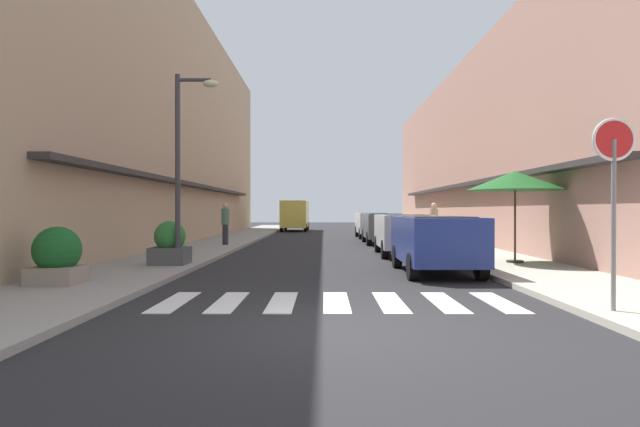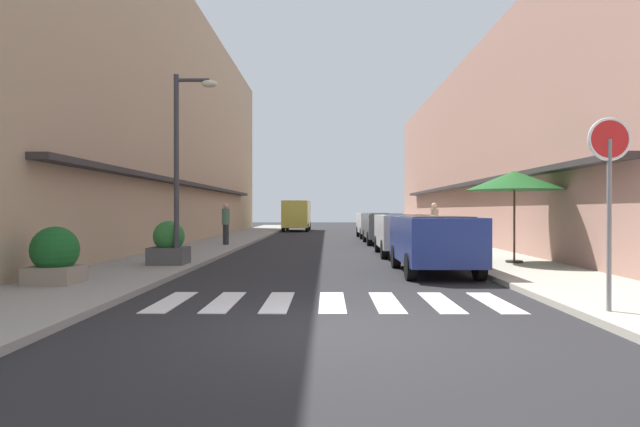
{
  "view_description": "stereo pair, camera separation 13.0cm",
  "coord_description": "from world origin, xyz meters",
  "px_view_note": "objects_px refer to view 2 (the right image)",
  "views": [
    {
      "loc": [
        -0.22,
        -7.32,
        1.62
      ],
      "look_at": [
        -0.37,
        13.78,
        1.5
      ],
      "focal_mm": 30.5,
      "sensor_mm": 36.0,
      "label": 1
    },
    {
      "loc": [
        -0.09,
        -7.32,
        1.62
      ],
      "look_at": [
        -0.37,
        13.78,
        1.5
      ],
      "focal_mm": 30.5,
      "sensor_mm": 36.0,
      "label": 2
    }
  ],
  "objects_px": {
    "delivery_van": "(297,213)",
    "round_street_sign": "(609,163)",
    "pedestrian_walking_far": "(226,223)",
    "street_lamp": "(184,148)",
    "pedestrian_walking_near": "(434,223)",
    "cafe_umbrella": "(514,181)",
    "planter_corner": "(55,256)",
    "parked_car_near": "(434,238)",
    "parked_car_mid": "(403,230)",
    "parked_car_distant": "(374,222)",
    "parked_car_far": "(384,225)",
    "planter_midblock": "(169,244)"
  },
  "relations": [
    {
      "from": "parked_car_far",
      "to": "parked_car_distant",
      "type": "height_order",
      "value": "same"
    },
    {
      "from": "parked_car_near",
      "to": "round_street_sign",
      "type": "bearing_deg",
      "value": -75.59
    },
    {
      "from": "parked_car_mid",
      "to": "cafe_umbrella",
      "type": "xyz_separation_m",
      "value": [
        2.65,
        -3.84,
        1.54
      ]
    },
    {
      "from": "parked_car_distant",
      "to": "cafe_umbrella",
      "type": "relative_size",
      "value": 1.61
    },
    {
      "from": "pedestrian_walking_far",
      "to": "planter_midblock",
      "type": "bearing_deg",
      "value": 7.53
    },
    {
      "from": "cafe_umbrella",
      "to": "planter_corner",
      "type": "relative_size",
      "value": 2.35
    },
    {
      "from": "parked_car_mid",
      "to": "street_lamp",
      "type": "distance_m",
      "value": 8.51
    },
    {
      "from": "street_lamp",
      "to": "pedestrian_walking_near",
      "type": "bearing_deg",
      "value": 43.08
    },
    {
      "from": "round_street_sign",
      "to": "parked_car_distant",
      "type": "bearing_deg",
      "value": 93.56
    },
    {
      "from": "pedestrian_walking_far",
      "to": "delivery_van",
      "type": "bearing_deg",
      "value": -178.72
    },
    {
      "from": "round_street_sign",
      "to": "pedestrian_walking_near",
      "type": "distance_m",
      "value": 14.41
    },
    {
      "from": "street_lamp",
      "to": "planter_corner",
      "type": "distance_m",
      "value": 4.8
    },
    {
      "from": "parked_car_near",
      "to": "cafe_umbrella",
      "type": "height_order",
      "value": "cafe_umbrella"
    },
    {
      "from": "parked_car_far",
      "to": "pedestrian_walking_near",
      "type": "bearing_deg",
      "value": -65.24
    },
    {
      "from": "delivery_van",
      "to": "round_street_sign",
      "type": "height_order",
      "value": "round_street_sign"
    },
    {
      "from": "parked_car_mid",
      "to": "pedestrian_walking_far",
      "type": "xyz_separation_m",
      "value": [
        -7.16,
        4.2,
        0.16
      ]
    },
    {
      "from": "cafe_umbrella",
      "to": "pedestrian_walking_far",
      "type": "xyz_separation_m",
      "value": [
        -9.81,
        8.03,
        -1.38
      ]
    },
    {
      "from": "cafe_umbrella",
      "to": "planter_corner",
      "type": "xyz_separation_m",
      "value": [
        -10.95,
        -4.61,
        -1.79
      ]
    },
    {
      "from": "parked_car_far",
      "to": "cafe_umbrella",
      "type": "distance_m",
      "value": 10.98
    },
    {
      "from": "parked_car_near",
      "to": "pedestrian_walking_near",
      "type": "relative_size",
      "value": 2.28
    },
    {
      "from": "parked_car_near",
      "to": "pedestrian_walking_far",
      "type": "distance_m",
      "value": 12.14
    },
    {
      "from": "parked_car_near",
      "to": "pedestrian_walking_near",
      "type": "bearing_deg",
      "value": 78.78
    },
    {
      "from": "parked_car_distant",
      "to": "planter_midblock",
      "type": "xyz_separation_m",
      "value": [
        -7.15,
        -16.77,
        -0.25
      ]
    },
    {
      "from": "round_street_sign",
      "to": "pedestrian_walking_near",
      "type": "bearing_deg",
      "value": 89.08
    },
    {
      "from": "parked_car_mid",
      "to": "pedestrian_walking_near",
      "type": "bearing_deg",
      "value": 60.34
    },
    {
      "from": "parked_car_near",
      "to": "round_street_sign",
      "type": "height_order",
      "value": "round_street_sign"
    },
    {
      "from": "cafe_umbrella",
      "to": "planter_midblock",
      "type": "bearing_deg",
      "value": -176.82
    },
    {
      "from": "round_street_sign",
      "to": "street_lamp",
      "type": "relative_size",
      "value": 0.56
    },
    {
      "from": "parked_car_mid",
      "to": "planter_midblock",
      "type": "bearing_deg",
      "value": -148.5
    },
    {
      "from": "parked_car_distant",
      "to": "round_street_sign",
      "type": "bearing_deg",
      "value": -86.44
    },
    {
      "from": "parked_car_far",
      "to": "planter_corner",
      "type": "bearing_deg",
      "value": -118.72
    },
    {
      "from": "delivery_van",
      "to": "pedestrian_walking_near",
      "type": "bearing_deg",
      "value": -71.27
    },
    {
      "from": "pedestrian_walking_near",
      "to": "planter_midblock",
      "type": "bearing_deg",
      "value": 134.36
    },
    {
      "from": "pedestrian_walking_near",
      "to": "round_street_sign",
      "type": "bearing_deg",
      "value": -176.36
    },
    {
      "from": "parked_car_distant",
      "to": "street_lamp",
      "type": "height_order",
      "value": "street_lamp"
    },
    {
      "from": "cafe_umbrella",
      "to": "parked_car_far",
      "type": "bearing_deg",
      "value": 104.13
    },
    {
      "from": "parked_car_near",
      "to": "parked_car_distant",
      "type": "relative_size",
      "value": 0.93
    },
    {
      "from": "parked_car_far",
      "to": "round_street_sign",
      "type": "relative_size",
      "value": 1.54
    },
    {
      "from": "parked_car_mid",
      "to": "delivery_van",
      "type": "distance_m",
      "value": 23.69
    },
    {
      "from": "round_street_sign",
      "to": "street_lamp",
      "type": "distance_m",
      "value": 10.47
    },
    {
      "from": "street_lamp",
      "to": "pedestrian_walking_near",
      "type": "relative_size",
      "value": 2.86
    },
    {
      "from": "delivery_van",
      "to": "pedestrian_walking_near",
      "type": "relative_size",
      "value": 2.99
    },
    {
      "from": "round_street_sign",
      "to": "street_lamp",
      "type": "xyz_separation_m",
      "value": [
        -8.1,
        6.56,
        0.97
      ]
    },
    {
      "from": "cafe_umbrella",
      "to": "street_lamp",
      "type": "bearing_deg",
      "value": -174.11
    },
    {
      "from": "pedestrian_walking_near",
      "to": "pedestrian_walking_far",
      "type": "xyz_separation_m",
      "value": [
        -8.87,
        1.2,
        0.0
      ]
    },
    {
      "from": "parked_car_distant",
      "to": "planter_corner",
      "type": "distance_m",
      "value": 22.43
    },
    {
      "from": "delivery_van",
      "to": "planter_midblock",
      "type": "relative_size",
      "value": 4.49
    },
    {
      "from": "delivery_van",
      "to": "parked_car_mid",
      "type": "bearing_deg",
      "value": -77.52
    },
    {
      "from": "parked_car_near",
      "to": "pedestrian_walking_near",
      "type": "xyz_separation_m",
      "value": [
        1.71,
        8.61,
        0.16
      ]
    },
    {
      "from": "pedestrian_walking_far",
      "to": "planter_corner",
      "type": "bearing_deg",
      "value": 2.29
    }
  ]
}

